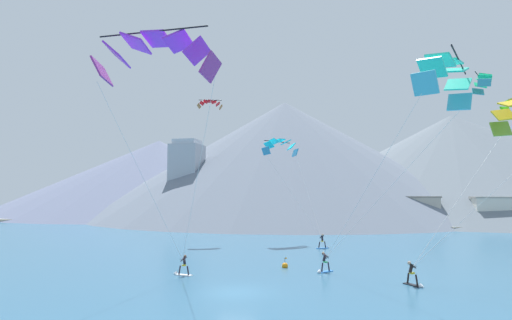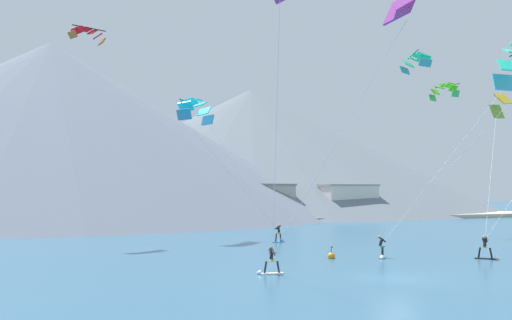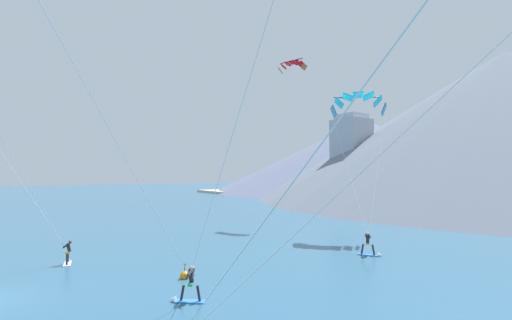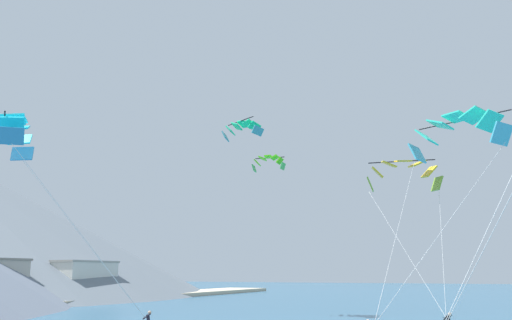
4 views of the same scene
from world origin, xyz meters
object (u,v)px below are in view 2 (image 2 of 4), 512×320
(kitesurfer_mid_center, at_px, (268,266))
(parafoil_kite_distant_low_drift, at_px, (444,90))
(kitesurfer_far_left, at_px, (382,251))
(kitesurfer_near_lead, at_px, (488,251))
(kitesurfer_near_trail, at_px, (280,236))
(parafoil_kite_distant_high_outer, at_px, (87,33))
(parafoil_kite_distant_mid_solo, at_px, (416,61))
(race_marker_buoy, at_px, (331,256))
(parafoil_kite_near_trail, at_px, (195,109))

(kitesurfer_mid_center, bearing_deg, parafoil_kite_distant_low_drift, 31.45)
(kitesurfer_far_left, bearing_deg, kitesurfer_near_lead, -28.92)
(kitesurfer_near_trail, height_order, parafoil_kite_distant_high_outer, parafoil_kite_distant_high_outer)
(parafoil_kite_distant_high_outer, bearing_deg, kitesurfer_far_left, -50.60)
(parafoil_kite_distant_high_outer, relative_size, parafoil_kite_distant_mid_solo, 0.73)
(parafoil_kite_distant_low_drift, height_order, parafoil_kite_distant_mid_solo, parafoil_kite_distant_mid_solo)
(kitesurfer_near_trail, bearing_deg, kitesurfer_far_left, -86.44)
(kitesurfer_mid_center, height_order, parafoil_kite_distant_mid_solo, parafoil_kite_distant_mid_solo)
(kitesurfer_near_lead, relative_size, race_marker_buoy, 1.79)
(kitesurfer_mid_center, xyz_separation_m, kitesurfer_far_left, (11.19, 3.92, 0.03))
(kitesurfer_near_lead, distance_m, kitesurfer_near_trail, 20.33)
(kitesurfer_mid_center, height_order, parafoil_kite_distant_low_drift, parafoil_kite_distant_low_drift)
(parafoil_kite_distant_high_outer, xyz_separation_m, race_marker_buoy, (14.95, -21.11, -20.41))
(parafoil_kite_distant_mid_solo, relative_size, race_marker_buoy, 5.14)
(kitesurfer_far_left, distance_m, parafoil_kite_distant_high_outer, 35.35)
(parafoil_kite_distant_high_outer, bearing_deg, race_marker_buoy, -54.69)
(parafoil_kite_distant_mid_solo, distance_m, race_marker_buoy, 33.83)
(kitesurfer_mid_center, distance_m, kitesurfer_far_left, 11.85)
(parafoil_kite_distant_high_outer, bearing_deg, kitesurfer_near_lead, -46.15)
(parafoil_kite_distant_high_outer, xyz_separation_m, parafoil_kite_distant_low_drift, (38.81, -7.14, -3.96))
(parafoil_kite_distant_high_outer, bearing_deg, kitesurfer_near_trail, -22.73)
(parafoil_kite_distant_high_outer, bearing_deg, parafoil_kite_distant_mid_solo, -7.47)
(kitesurfer_mid_center, bearing_deg, kitesurfer_near_trail, 61.75)
(parafoil_kite_distant_low_drift, bearing_deg, kitesurfer_near_lead, -125.62)
(kitesurfer_near_trail, bearing_deg, race_marker_buoy, -100.61)
(kitesurfer_far_left, relative_size, parafoil_kite_near_trail, 0.13)
(kitesurfer_near_trail, relative_size, parafoil_kite_distant_mid_solo, 0.35)
(kitesurfer_near_lead, bearing_deg, kitesurfer_mid_center, -179.27)
(kitesurfer_near_lead, bearing_deg, kitesurfer_near_trail, 112.03)
(kitesurfer_far_left, bearing_deg, kitesurfer_near_trail, 93.56)
(kitesurfer_mid_center, distance_m, parafoil_kite_near_trail, 29.27)
(race_marker_buoy, bearing_deg, kitesurfer_mid_center, -145.33)
(kitesurfer_far_left, relative_size, parafoil_kite_distant_high_outer, 0.45)
(parafoil_kite_distant_low_drift, bearing_deg, kitesurfer_far_left, -142.93)
(parafoil_kite_distant_low_drift, xyz_separation_m, race_marker_buoy, (-23.86, -13.98, -16.45))
(parafoil_kite_near_trail, xyz_separation_m, race_marker_buoy, (3.89, -20.60, -13.42))
(parafoil_kite_near_trail, bearing_deg, kitesurfer_mid_center, -98.29)
(kitesurfer_near_lead, xyz_separation_m, parafoil_kite_distant_mid_solo, (11.59, 21.37, 19.68))
(kitesurfer_mid_center, distance_m, parafoil_kite_distant_low_drift, 40.31)
(kitesurfer_near_lead, bearing_deg, parafoil_kite_distant_high_outer, 133.85)
(parafoil_kite_near_trail, relative_size, race_marker_buoy, 12.96)
(kitesurfer_near_lead, relative_size, kitesurfer_near_trail, 0.99)
(race_marker_buoy, bearing_deg, kitesurfer_near_lead, -26.44)
(parafoil_kite_near_trail, height_order, parafoil_kite_distant_mid_solo, parafoil_kite_distant_mid_solo)
(kitesurfer_mid_center, distance_m, race_marker_buoy, 9.33)
(kitesurfer_far_left, distance_m, parafoil_kite_distant_low_drift, 30.14)
(kitesurfer_mid_center, bearing_deg, race_marker_buoy, 34.67)
(parafoil_kite_distant_high_outer, distance_m, parafoil_kite_distant_low_drift, 39.66)
(kitesurfer_far_left, bearing_deg, parafoil_kite_distant_high_outer, 129.40)
(kitesurfer_near_lead, height_order, parafoil_kite_distant_high_outer, parafoil_kite_distant_high_outer)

